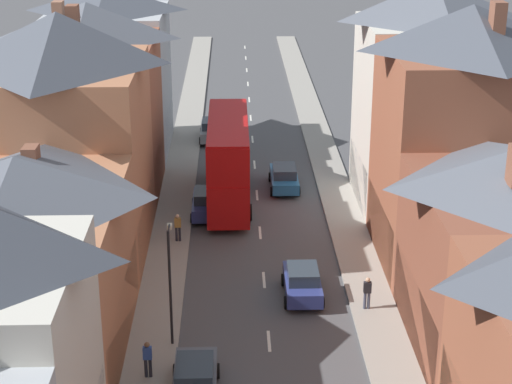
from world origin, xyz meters
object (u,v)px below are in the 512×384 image
object	(u,v)px
car_mid_black	(212,130)
pedestrian_mid_left	(148,358)
double_decker_bus_lead	(228,159)
pedestrian_far_left	(178,226)
car_near_silver	(207,203)
pedestrian_mid_right	(367,291)
car_parked_left_a	(284,177)
car_parked_right_a	(302,282)
street_lamp	(170,278)
car_near_blue	(195,379)

from	to	relation	value
car_mid_black	pedestrian_mid_left	world-z (taller)	pedestrian_mid_left
double_decker_bus_lead	pedestrian_mid_left	world-z (taller)	double_decker_bus_lead
pedestrian_far_left	car_near_silver	bearing A→B (deg)	69.37
car_mid_black	pedestrian_mid_right	xyz separation A→B (m)	(7.83, -27.21, 0.19)
car_parked_left_a	car_parked_right_a	xyz separation A→B (m)	(-0.00, -15.01, 0.01)
double_decker_bus_lead	car_mid_black	size ratio (longest dim) A/B	2.64
car_near_silver	pedestrian_mid_left	distance (m)	17.69
car_near_silver	street_lamp	world-z (taller)	street_lamp
car_near_blue	pedestrian_mid_left	bearing A→B (deg)	147.60
car_near_blue	car_near_silver	bearing A→B (deg)	90.00
car_near_blue	car_parked_right_a	xyz separation A→B (m)	(4.90, 8.25, 0.02)
car_mid_black	pedestrian_far_left	bearing A→B (deg)	-94.52
car_mid_black	pedestrian_far_left	world-z (taller)	pedestrian_far_left
pedestrian_far_left	car_mid_black	bearing A→B (deg)	85.48
car_parked_right_a	pedestrian_far_left	size ratio (longest dim) A/B	2.40
car_parked_left_a	pedestrian_far_left	world-z (taller)	pedestrian_far_left
car_near_blue	pedestrian_mid_left	world-z (taller)	pedestrian_mid_left
car_parked_left_a	pedestrian_mid_right	world-z (taller)	pedestrian_mid_right
car_mid_black	pedestrian_mid_left	distance (m)	32.77
double_decker_bus_lead	car_near_silver	distance (m)	3.23
car_near_blue	pedestrian_far_left	bearing A→B (deg)	95.83
double_decker_bus_lead	car_near_silver	world-z (taller)	double_decker_bus_lead
car_near_blue	car_parked_left_a	xyz separation A→B (m)	(4.90, 23.26, 0.01)
car_near_silver	car_parked_left_a	world-z (taller)	car_near_silver
street_lamp	pedestrian_mid_left	bearing A→B (deg)	-106.49
double_decker_bus_lead	pedestrian_far_left	world-z (taller)	double_decker_bus_lead
car_mid_black	pedestrian_far_left	size ratio (longest dim) A/B	2.54
pedestrian_mid_left	pedestrian_far_left	xyz separation A→B (m)	(0.45, 13.57, 0.00)
double_decker_bus_lead	car_near_blue	world-z (taller)	double_decker_bus_lead
car_parked_left_a	pedestrian_mid_left	bearing A→B (deg)	-107.31
car_near_blue	car_parked_left_a	bearing A→B (deg)	78.11
car_near_silver	pedestrian_mid_right	distance (m)	14.40
car_parked_right_a	pedestrian_mid_left	distance (m)	9.81
car_near_silver	pedestrian_far_left	bearing A→B (deg)	-110.63
double_decker_bus_lead	pedestrian_mid_left	xyz separation A→B (m)	(-3.25, -19.79, -1.78)
car_parked_left_a	car_near_blue	bearing A→B (deg)	-101.89
pedestrian_mid_left	car_mid_black	bearing A→B (deg)	86.57
double_decker_bus_lead	car_parked_right_a	distance (m)	13.43
car_near_blue	pedestrian_mid_left	distance (m)	2.33
pedestrian_mid_left	pedestrian_mid_right	distance (m)	11.23
car_near_blue	car_near_silver	distance (m)	18.83
double_decker_bus_lead	pedestrian_far_left	size ratio (longest dim) A/B	6.71
car_parked_left_a	street_lamp	size ratio (longest dim) A/B	0.80
pedestrian_far_left	street_lamp	xyz separation A→B (m)	(0.36, -10.83, 2.21)
pedestrian_mid_right	pedestrian_far_left	size ratio (longest dim) A/B	1.00
pedestrian_far_left	street_lamp	bearing A→B (deg)	-88.08
car_mid_black	pedestrian_mid_right	size ratio (longest dim) A/B	2.54
street_lamp	car_parked_right_a	bearing A→B (deg)	35.21
pedestrian_mid_right	car_parked_right_a	bearing A→B (deg)	152.79
pedestrian_mid_right	car_parked_left_a	bearing A→B (deg)	100.04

